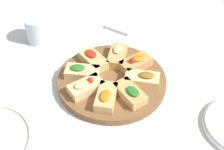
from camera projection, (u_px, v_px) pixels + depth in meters
The scene contains 12 objects.
ground_plane at pixel (112, 83), 0.89m from camera, with size 3.00×3.00×0.00m, color silver.
serving_board at pixel (112, 81), 0.88m from camera, with size 0.30×0.30×0.02m, color brown.
focaccia_slice_0 at pixel (130, 93), 0.81m from camera, with size 0.06×0.10×0.03m.
focaccia_slice_1 at pixel (142, 79), 0.85m from camera, with size 0.10×0.10×0.03m.
focaccia_slice_2 at pixel (136, 63), 0.90m from camera, with size 0.10×0.06×0.04m.
focaccia_slice_3 at pixel (117, 55), 0.93m from camera, with size 0.10×0.10×0.03m.
focaccia_slice_4 at pixel (94, 59), 0.91m from camera, with size 0.05×0.10×0.03m.
focaccia_slice_5 at pixel (82, 72), 0.87m from camera, with size 0.10×0.10×0.03m.
focaccia_slice_6 at pixel (86, 87), 0.83m from camera, with size 0.10×0.06×0.04m.
focaccia_slice_7 at pixel (106, 97), 0.80m from camera, with size 0.10×0.10×0.03m.
water_glass at pixel (38, 30), 1.01m from camera, with size 0.08×0.08×0.08m, color silver.
napkin_stack at pixel (124, 23), 1.10m from camera, with size 0.11×0.09×0.01m, color white.
Camera 1 is at (0.41, 0.48, 0.62)m, focal length 50.00 mm.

